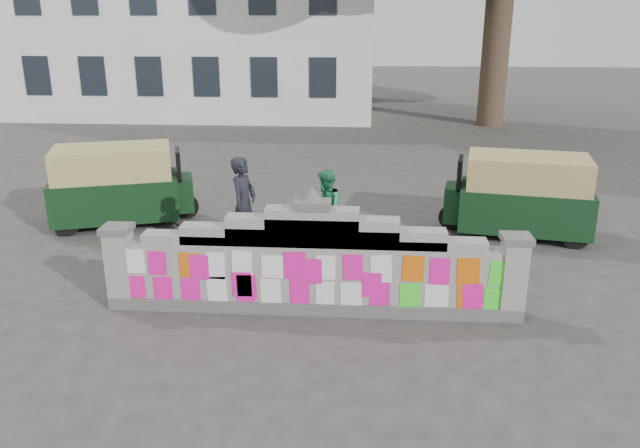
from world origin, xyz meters
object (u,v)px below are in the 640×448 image
object	(u,v)px
cyclist_rider	(244,218)
pedestrian	(326,209)
rickshaw_right	(521,194)
cyclist_bike	(245,236)
rickshaw_left	(119,184)

from	to	relation	value
cyclist_rider	pedestrian	size ratio (longest dim) A/B	1.12
rickshaw_right	cyclist_bike	bearing A→B (deg)	30.44
rickshaw_left	rickshaw_right	xyz separation A→B (m)	(8.62, -0.14, -0.01)
cyclist_rider	pedestrian	distance (m)	1.72
cyclist_bike	rickshaw_right	xyz separation A→B (m)	(5.43, 1.99, 0.35)
pedestrian	rickshaw_left	size ratio (longest dim) A/B	0.49
cyclist_bike	rickshaw_left	world-z (taller)	rickshaw_left
pedestrian	cyclist_bike	bearing A→B (deg)	-59.88
cyclist_bike	cyclist_rider	bearing A→B (deg)	0.00
cyclist_bike	rickshaw_right	world-z (taller)	rickshaw_right
pedestrian	rickshaw_left	distance (m)	4.78
cyclist_bike	pedestrian	xyz separation A→B (m)	(1.44, 0.94, 0.26)
pedestrian	rickshaw_left	xyz separation A→B (m)	(-4.62, 1.20, 0.11)
cyclist_rider	rickshaw_right	xyz separation A→B (m)	(5.43, 1.99, -0.01)
cyclist_rider	rickshaw_right	world-z (taller)	cyclist_rider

